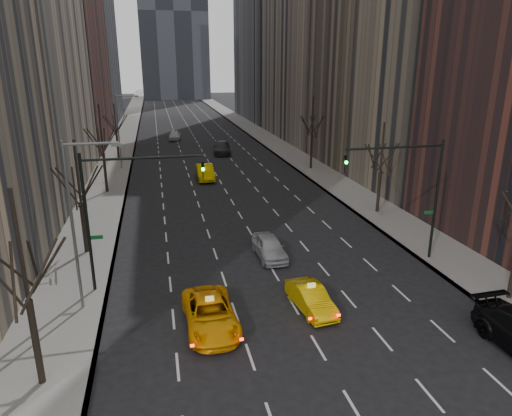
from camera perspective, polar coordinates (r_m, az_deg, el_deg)
ground at (r=19.55m, az=12.12°, el=-23.23°), size 400.00×400.00×0.00m
sidewalk_left at (r=84.38m, az=-16.18°, el=8.35°), size 4.50×320.00×0.15m
sidewalk_right at (r=86.33m, az=0.45°, el=9.23°), size 4.50×320.00×0.15m
tree_lw_a at (r=20.06m, az=-26.52°, el=-10.38°), size 3.36×3.50×8.28m
tree_lw_b at (r=32.93m, az=-21.04°, el=0.65°), size 3.36×3.50×7.82m
tree_lw_c at (r=48.32m, az=-18.54°, el=6.42°), size 3.36×3.50×8.74m
tree_lw_d at (r=66.10m, az=-17.05°, el=8.94°), size 3.36×3.50×7.36m
tree_rw_b at (r=40.94m, az=15.27°, el=4.37°), size 3.36×3.50×7.82m
tree_rw_c at (r=57.13m, az=7.00°, el=8.80°), size 3.36×3.50×8.74m
traffic_mast_left at (r=26.36m, az=-17.00°, el=1.03°), size 6.69×0.39×8.00m
traffic_mast_right at (r=30.69m, az=19.21°, el=3.10°), size 6.69×0.39×8.00m
streetlight_near at (r=24.64m, az=-21.34°, el=-0.25°), size 2.83×0.22×9.00m
streetlight_far at (r=58.82m, az=-16.55°, el=10.02°), size 2.83×0.22×9.00m
taxi_suv at (r=23.45m, az=-5.74°, el=-13.03°), size 2.61×5.41×1.48m
taxi_sedan at (r=25.04m, az=6.89°, el=-11.15°), size 1.87×4.19×1.34m
silver_sedan_ahead at (r=31.14m, az=1.69°, el=-4.89°), size 1.87×4.43×1.50m
far_taxi at (r=52.43m, az=-6.39°, el=4.49°), size 1.88×5.23×1.72m
far_suv_grey at (r=67.68m, az=-4.29°, el=7.54°), size 3.24×6.36×1.77m
far_car_white at (r=80.99m, az=-10.12°, el=8.93°), size 2.44×4.92×1.61m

